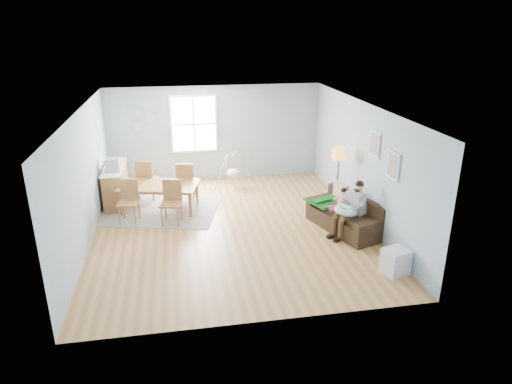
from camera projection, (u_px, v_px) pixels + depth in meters
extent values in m
cube|color=#A27039|center=(232.00, 229.00, 10.28)|extent=(8.40, 9.40, 0.08)
cube|color=silver|center=(229.00, 93.00, 9.21)|extent=(8.40, 9.40, 0.60)
cube|color=#8FA7BB|center=(212.00, 125.00, 14.08)|extent=(8.40, 0.08, 3.90)
cube|color=#8FA7BB|center=(279.00, 287.00, 5.49)|extent=(8.40, 0.08, 3.90)
cube|color=#8FA7BB|center=(24.00, 181.00, 9.10)|extent=(0.08, 9.40, 3.90)
cube|color=#8FA7BB|center=(410.00, 160.00, 10.48)|extent=(0.08, 9.40, 3.90)
cube|color=white|center=(194.00, 124.00, 12.78)|extent=(1.32, 0.06, 1.62)
cube|color=white|center=(194.00, 124.00, 12.76)|extent=(1.20, 0.02, 1.50)
cube|color=white|center=(194.00, 124.00, 12.75)|extent=(1.20, 0.03, 0.04)
cube|color=white|center=(194.00, 124.00, 12.75)|extent=(0.04, 0.03, 1.50)
cube|color=white|center=(393.00, 166.00, 8.76)|extent=(0.04, 0.44, 0.54)
cube|color=slate|center=(392.00, 166.00, 8.75)|extent=(0.01, 0.36, 0.46)
cube|color=white|center=(375.00, 144.00, 9.52)|extent=(0.04, 0.44, 0.54)
cube|color=slate|center=(374.00, 144.00, 9.51)|extent=(0.01, 0.36, 0.46)
cylinder|color=#899CA4|center=(138.00, 112.00, 12.40)|extent=(0.24, 0.02, 0.24)
cylinder|color=#899CA4|center=(151.00, 118.00, 12.52)|extent=(0.26, 0.02, 0.26)
cylinder|color=#899CA4|center=(137.00, 126.00, 12.53)|extent=(0.28, 0.02, 0.28)
cube|color=black|center=(344.00, 222.00, 10.11)|extent=(1.34, 2.01, 0.37)
cube|color=black|center=(356.00, 203.00, 10.11)|extent=(0.75, 1.82, 0.38)
cube|color=black|center=(371.00, 225.00, 9.32)|extent=(0.81, 0.42, 0.14)
cube|color=black|center=(322.00, 199.00, 10.71)|extent=(0.81, 0.42, 0.14)
cube|color=#145A16|center=(327.00, 200.00, 10.50)|extent=(1.07, 0.99, 0.04)
cube|color=beige|center=(341.00, 192.00, 10.45)|extent=(0.24, 0.45, 0.43)
cube|color=#969699|center=(356.00, 202.00, 9.74)|extent=(0.44, 0.48, 0.52)
sphere|color=tan|center=(359.00, 186.00, 9.65)|extent=(0.19, 0.19, 0.19)
sphere|color=black|center=(360.00, 185.00, 9.63)|extent=(0.18, 0.18, 0.18)
cylinder|color=#322012|center=(348.00, 217.00, 9.59)|extent=(0.42, 0.29, 0.14)
cylinder|color=#322012|center=(342.00, 214.00, 9.74)|extent=(0.42, 0.29, 0.14)
cylinder|color=#322012|center=(341.00, 230.00, 9.58)|extent=(0.11, 0.11, 0.46)
cylinder|color=#322012|center=(334.00, 227.00, 9.73)|extent=(0.11, 0.11, 0.46)
cube|color=black|center=(338.00, 239.00, 9.61)|extent=(0.23, 0.16, 0.08)
cube|color=black|center=(331.00, 236.00, 9.76)|extent=(0.23, 0.16, 0.08)
torus|color=silver|center=(346.00, 211.00, 9.66)|extent=(0.67, 0.66, 0.20)
cylinder|color=white|center=(346.00, 208.00, 9.63)|extent=(0.26, 0.28, 0.12)
sphere|color=tan|center=(340.00, 205.00, 9.73)|extent=(0.10, 0.10, 0.10)
cube|color=white|center=(342.00, 201.00, 10.11)|extent=(0.24, 0.26, 0.31)
sphere|color=tan|center=(344.00, 192.00, 10.05)|extent=(0.14, 0.14, 0.14)
sphere|color=black|center=(344.00, 191.00, 10.04)|extent=(0.14, 0.14, 0.14)
cylinder|color=#E73883|center=(336.00, 209.00, 10.03)|extent=(0.26, 0.13, 0.08)
cylinder|color=#E73883|center=(333.00, 207.00, 10.13)|extent=(0.26, 0.13, 0.08)
cylinder|color=#E73883|center=(331.00, 216.00, 10.04)|extent=(0.06, 0.06, 0.25)
cylinder|color=#E73883|center=(328.00, 214.00, 10.14)|extent=(0.06, 0.06, 0.25)
cylinder|color=black|center=(336.00, 210.00, 11.16)|extent=(0.28, 0.28, 0.03)
cylinder|color=black|center=(337.00, 184.00, 10.92)|extent=(0.03, 0.03, 1.40)
cylinder|color=orange|center=(339.00, 153.00, 10.66)|extent=(0.32, 0.32, 0.28)
cube|color=silver|center=(396.00, 261.00, 8.32)|extent=(0.52, 0.49, 0.48)
cube|color=black|center=(388.00, 264.00, 8.24)|extent=(0.12, 0.32, 0.38)
cube|color=gray|center=(160.00, 210.00, 11.20)|extent=(3.19, 2.72, 0.01)
imported|color=brown|center=(159.00, 198.00, 11.08)|extent=(2.05, 1.44, 0.65)
cube|color=#9E5C36|center=(128.00, 203.00, 10.35)|extent=(0.52, 0.52, 0.04)
cube|color=#9E5C36|center=(129.00, 189.00, 10.45)|extent=(0.42, 0.12, 0.49)
cylinder|color=#9E5C36|center=(119.00, 216.00, 10.27)|extent=(0.04, 0.04, 0.48)
cylinder|color=#9E5C36|center=(135.00, 216.00, 10.26)|extent=(0.04, 0.04, 0.48)
cylinder|color=#9E5C36|center=(124.00, 210.00, 10.60)|extent=(0.04, 0.04, 0.48)
cylinder|color=#9E5C36|center=(139.00, 210.00, 10.60)|extent=(0.04, 0.04, 0.48)
cube|color=#9E5C36|center=(171.00, 204.00, 10.27)|extent=(0.54, 0.54, 0.04)
cube|color=#9E5C36|center=(172.00, 190.00, 10.37)|extent=(0.43, 0.14, 0.50)
cylinder|color=#9E5C36|center=(162.00, 217.00, 10.19)|extent=(0.04, 0.04, 0.49)
cylinder|color=#9E5C36|center=(178.00, 217.00, 10.18)|extent=(0.04, 0.04, 0.49)
cylinder|color=#9E5C36|center=(166.00, 211.00, 10.54)|extent=(0.04, 0.04, 0.49)
cylinder|color=#9E5C36|center=(181.00, 211.00, 10.52)|extent=(0.04, 0.04, 0.49)
cube|color=#9E5C36|center=(148.00, 180.00, 11.77)|extent=(0.63, 0.63, 0.05)
cube|color=#9E5C36|center=(144.00, 171.00, 11.47)|extent=(0.44, 0.22, 0.53)
cylinder|color=#9E5C36|center=(159.00, 187.00, 12.01)|extent=(0.04, 0.04, 0.52)
cylinder|color=#9E5C36|center=(145.00, 186.00, 12.08)|extent=(0.04, 0.04, 0.52)
cylinder|color=#9E5C36|center=(153.00, 192.00, 11.65)|extent=(0.04, 0.04, 0.52)
cylinder|color=#9E5C36|center=(139.00, 191.00, 11.72)|extent=(0.04, 0.04, 0.52)
cube|color=#9E5C36|center=(186.00, 181.00, 11.71)|extent=(0.52, 0.52, 0.04)
cube|color=#9E5C36|center=(185.00, 174.00, 11.41)|extent=(0.44, 0.10, 0.51)
cylinder|color=#9E5C36|center=(195.00, 188.00, 11.98)|extent=(0.04, 0.04, 0.50)
cylinder|color=#9E5C36|center=(180.00, 188.00, 11.96)|extent=(0.04, 0.04, 0.50)
cylinder|color=#9E5C36|center=(193.00, 193.00, 11.63)|extent=(0.04, 0.04, 0.50)
cylinder|color=#9E5C36|center=(179.00, 193.00, 11.61)|extent=(0.04, 0.04, 0.50)
cube|color=brown|center=(116.00, 185.00, 11.58)|extent=(0.46, 1.63, 0.91)
cube|color=silver|center=(114.00, 168.00, 11.42)|extent=(0.49, 1.67, 0.04)
cube|color=#AAAAAF|center=(112.00, 165.00, 11.07)|extent=(0.34, 0.32, 0.31)
cube|color=black|center=(106.00, 165.00, 11.04)|extent=(0.03, 0.25, 0.22)
cylinder|color=#AAAAAF|center=(233.00, 155.00, 12.44)|extent=(0.21, 0.52, 0.04)
ellipsoid|color=beige|center=(234.00, 173.00, 12.63)|extent=(0.39, 0.39, 0.24)
cylinder|color=#AAAAAF|center=(233.00, 164.00, 12.53)|extent=(0.01, 0.01, 0.43)
cylinder|color=#AAAAAF|center=(220.00, 173.00, 12.37)|extent=(0.42, 0.24, 0.94)
cylinder|color=#AAAAAF|center=(242.00, 174.00, 12.28)|extent=(0.22, 0.43, 0.94)
cylinder|color=#AAAAAF|center=(225.00, 167.00, 12.92)|extent=(0.22, 0.43, 0.94)
cylinder|color=#AAAAAF|center=(246.00, 168.00, 12.83)|extent=(0.42, 0.24, 0.94)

